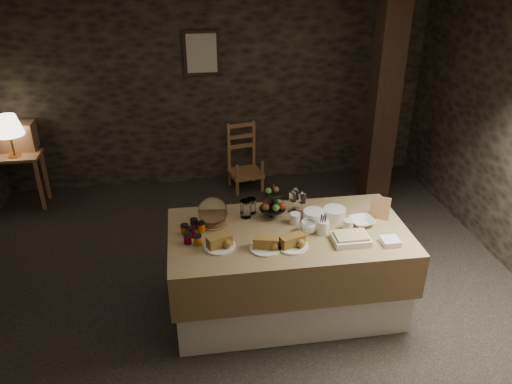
{
  "coord_description": "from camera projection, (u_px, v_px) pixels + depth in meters",
  "views": [
    {
      "loc": [
        -0.41,
        -3.8,
        3.03
      ],
      "look_at": [
        0.19,
        0.2,
        0.95
      ],
      "focal_mm": 35.0,
      "sensor_mm": 36.0,
      "label": 1
    }
  ],
  "objects": [
    {
      "name": "room_shell",
      "position": [
        237.0,
        138.0,
        4.07
      ],
      "size": [
        5.52,
        5.02,
        2.6
      ],
      "color": "black",
      "rests_on": "ground"
    },
    {
      "name": "storage_jar_b",
      "position": [
        251.0,
        206.0,
        4.47
      ],
      "size": [
        0.09,
        0.09,
        0.14
      ],
      "primitive_type": "cylinder",
      "color": "white",
      "rests_on": "buffet_table"
    },
    {
      "name": "console_table",
      "position": [
        14.0,
        165.0,
        6.06
      ],
      "size": [
        0.64,
        0.36,
        0.68
      ],
      "color": "#956039",
      "rests_on": "ground_plane"
    },
    {
      "name": "bowl",
      "position": [
        362.0,
        222.0,
        4.31
      ],
      "size": [
        0.24,
        0.24,
        0.05
      ],
      "primitive_type": "imported",
      "rotation": [
        0.0,
        0.0,
        0.14
      ],
      "color": "white",
      "rests_on": "buffet_table"
    },
    {
      "name": "timber_column",
      "position": [
        384.0,
        100.0,
        5.9
      ],
      "size": [
        0.3,
        0.3,
        2.6
      ],
      "primitive_type": "cube",
      "color": "black",
      "rests_on": "ground_plane"
    },
    {
      "name": "plate_stack_b",
      "position": [
        334.0,
        213.0,
        4.41
      ],
      "size": [
        0.2,
        0.2,
        0.08
      ],
      "primitive_type": "cylinder",
      "color": "white",
      "rests_on": "buffet_table"
    },
    {
      "name": "bread_platter_left",
      "position": [
        219.0,
        243.0,
        3.99
      ],
      "size": [
        0.26,
        0.26,
        0.11
      ],
      "color": "white",
      "rests_on": "buffet_table"
    },
    {
      "name": "tart_dish",
      "position": [
        351.0,
        238.0,
        4.06
      ],
      "size": [
        0.3,
        0.22,
        0.07
      ],
      "color": "white",
      "rests_on": "buffet_table"
    },
    {
      "name": "bread_platter_right",
      "position": [
        292.0,
        243.0,
        3.99
      ],
      "size": [
        0.26,
        0.26,
        0.11
      ],
      "color": "white",
      "rests_on": "buffet_table"
    },
    {
      "name": "wine_rack",
      "position": [
        17.0,
        136.0,
        6.08
      ],
      "size": [
        0.42,
        0.26,
        0.34
      ],
      "primitive_type": "cube",
      "color": "#956039",
      "rests_on": "console_table"
    },
    {
      "name": "cutlery_holder",
      "position": [
        323.0,
        227.0,
        4.16
      ],
      "size": [
        0.1,
        0.1,
        0.12
      ],
      "primitive_type": "cylinder",
      "color": "white",
      "rests_on": "buffet_table"
    },
    {
      "name": "menu_frame",
      "position": [
        380.0,
        209.0,
        4.38
      ],
      "size": [
        0.18,
        0.14,
        0.22
      ],
      "primitive_type": "cube",
      "rotation": [
        -0.24,
        0.0,
        -0.51
      ],
      "color": "#956039",
      "rests_on": "buffet_table"
    },
    {
      "name": "chair",
      "position": [
        245.0,
        160.0,
        6.62
      ],
      "size": [
        0.48,
        0.46,
        0.68
      ],
      "rotation": [
        0.0,
        0.0,
        0.21
      ],
      "color": "#956039",
      "rests_on": "ground_plane"
    },
    {
      "name": "table_lamp",
      "position": [
        8.0,
        126.0,
        5.78
      ],
      "size": [
        0.34,
        0.34,
        0.51
      ],
      "color": "#C58743",
      "rests_on": "console_table"
    },
    {
      "name": "jam_jars",
      "position": [
        193.0,
        232.0,
        4.14
      ],
      "size": [
        0.2,
        0.32,
        0.07
      ],
      "color": "#5A0112",
      "rests_on": "buffet_table"
    },
    {
      "name": "fruit_stand",
      "position": [
        273.0,
        204.0,
        4.37
      ],
      "size": [
        0.23,
        0.23,
        0.33
      ],
      "rotation": [
        0.0,
        0.0,
        0.12
      ],
      "color": "black",
      "rests_on": "buffet_table"
    },
    {
      "name": "ground_plane",
      "position": [
        240.0,
        291.0,
        4.78
      ],
      "size": [
        5.5,
        5.0,
        0.01
      ],
      "primitive_type": "cube",
      "color": "black",
      "rests_on": "ground"
    },
    {
      "name": "cup_b",
      "position": [
        306.0,
        229.0,
        4.16
      ],
      "size": [
        0.12,
        0.12,
        0.1
      ],
      "primitive_type": "imported",
      "rotation": [
        0.0,
        0.0,
        -0.12
      ],
      "color": "white",
      "rests_on": "buffet_table"
    },
    {
      "name": "framed_picture",
      "position": [
        202.0,
        53.0,
        6.13
      ],
      "size": [
        0.45,
        0.04,
        0.55
      ],
      "color": "black",
      "rests_on": "room_shell"
    },
    {
      "name": "square_dish",
      "position": [
        390.0,
        241.0,
        4.04
      ],
      "size": [
        0.14,
        0.14,
        0.04
      ],
      "primitive_type": "cube",
      "color": "white",
      "rests_on": "buffet_table"
    },
    {
      "name": "mug_d",
      "position": [
        348.0,
        225.0,
        4.23
      ],
      "size": [
        0.08,
        0.08,
        0.09
      ],
      "primitive_type": "cylinder",
      "color": "white",
      "rests_on": "buffet_table"
    },
    {
      "name": "buffet_table",
      "position": [
        288.0,
        264.0,
        4.38
      ],
      "size": [
        2.03,
        1.08,
        0.8
      ],
      "color": "white",
      "rests_on": "ground_plane"
    },
    {
      "name": "cup_a",
      "position": [
        308.0,
        227.0,
        4.18
      ],
      "size": [
        0.17,
        0.17,
        0.11
      ],
      "primitive_type": "imported",
      "rotation": [
        0.0,
        0.0,
        0.28
      ],
      "color": "white",
      "rests_on": "buffet_table"
    },
    {
      "name": "mug_c",
      "position": [
        295.0,
        218.0,
        4.32
      ],
      "size": [
        0.09,
        0.09,
        0.09
      ],
      "primitive_type": "cylinder",
      "color": "white",
      "rests_on": "buffet_table"
    },
    {
      "name": "storage_jar_a",
      "position": [
        246.0,
        209.0,
        4.4
      ],
      "size": [
        0.1,
        0.1,
        0.16
      ],
      "primitive_type": "cylinder",
      "color": "white",
      "rests_on": "buffet_table"
    },
    {
      "name": "plate_stack_a",
      "position": [
        314.0,
        216.0,
        4.35
      ],
      "size": [
        0.19,
        0.19,
        0.1
      ],
      "primitive_type": "cylinder",
      "color": "white",
      "rests_on": "buffet_table"
    },
    {
      "name": "cake_dome",
      "position": [
        213.0,
        213.0,
        4.28
      ],
      "size": [
        0.26,
        0.26,
        0.26
      ],
      "color": "#956039",
      "rests_on": "buffet_table"
    },
    {
      "name": "bread_platter_center",
      "position": [
        266.0,
        244.0,
        3.97
      ],
      "size": [
        0.26,
        0.26,
        0.11
      ],
      "color": "white",
      "rests_on": "buffet_table"
    }
  ]
}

